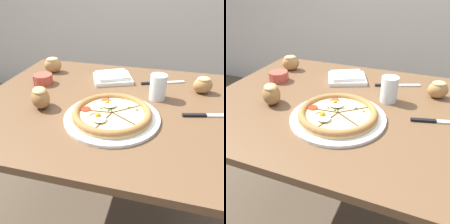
{
  "view_description": "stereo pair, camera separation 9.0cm",
  "coord_description": "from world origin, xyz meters",
  "views": [
    {
      "loc": [
        0.25,
        -0.88,
        1.22
      ],
      "look_at": [
        0.06,
        -0.13,
        0.76
      ],
      "focal_mm": 38.0,
      "sensor_mm": 36.0,
      "label": 1
    },
    {
      "loc": [
        0.34,
        -0.86,
        1.22
      ],
      "look_at": [
        0.06,
        -0.13,
        0.76
      ],
      "focal_mm": 38.0,
      "sensor_mm": 36.0,
      "label": 2
    }
  ],
  "objects": [
    {
      "name": "pizza",
      "position": [
        0.06,
        -0.13,
        0.75
      ],
      "size": [
        0.37,
        0.37,
        0.05
      ],
      "color": "white",
      "rests_on": "dining_table"
    },
    {
      "name": "knife_spare",
      "position": [
        0.43,
        -0.02,
        0.73
      ],
      "size": [
        0.22,
        0.07,
        0.01
      ],
      "rotation": [
        0.0,
        0.0,
        0.25
      ],
      "color": "silver",
      "rests_on": "dining_table"
    },
    {
      "name": "napkin_folded",
      "position": [
        -0.04,
        0.24,
        0.75
      ],
      "size": [
        0.24,
        0.23,
        0.04
      ],
      "rotation": [
        0.0,
        0.0,
        0.4
      ],
      "color": "white",
      "rests_on": "dining_table"
    },
    {
      "name": "ramekin_bowl",
      "position": [
        -0.36,
        0.11,
        0.76
      ],
      "size": [
        0.1,
        0.1,
        0.05
      ],
      "color": "#C64C3D",
      "rests_on": "dining_table"
    },
    {
      "name": "ground_plane",
      "position": [
        0.0,
        0.0,
        0.0
      ],
      "size": [
        12.0,
        12.0,
        0.0
      ],
      "primitive_type": "plane",
      "color": "brown"
    },
    {
      "name": "bread_piece_far",
      "position": [
        -0.39,
        0.27,
        0.77
      ],
      "size": [
        0.12,
        0.11,
        0.09
      ],
      "rotation": [
        0.0,
        0.0,
        0.51
      ],
      "color": "#B27F47",
      "rests_on": "dining_table"
    },
    {
      "name": "water_glass",
      "position": [
        0.21,
        0.09,
        0.78
      ],
      "size": [
        0.07,
        0.07,
        0.11
      ],
      "color": "white",
      "rests_on": "dining_table"
    },
    {
      "name": "dining_table",
      "position": [
        0.0,
        0.0,
        0.63
      ],
      "size": [
        1.13,
        0.93,
        0.73
      ],
      "color": "brown",
      "rests_on": "ground_plane"
    },
    {
      "name": "bread_piece_near",
      "position": [
        -0.25,
        -0.12,
        0.78
      ],
      "size": [
        0.12,
        0.12,
        0.09
      ],
      "rotation": [
        0.0,
        0.0,
        2.25
      ],
      "color": "olive",
      "rests_on": "dining_table"
    },
    {
      "name": "bread_piece_mid",
      "position": [
        0.41,
        0.2,
        0.77
      ],
      "size": [
        0.1,
        0.08,
        0.08
      ],
      "rotation": [
        0.0,
        0.0,
        0.24
      ],
      "color": "#B27F47",
      "rests_on": "dining_table"
    },
    {
      "name": "knife_main",
      "position": [
        0.22,
        0.26,
        0.73
      ],
      "size": [
        0.22,
        0.1,
        0.01
      ],
      "rotation": [
        0.0,
        0.0,
        0.38
      ],
      "color": "silver",
      "rests_on": "dining_table"
    }
  ]
}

